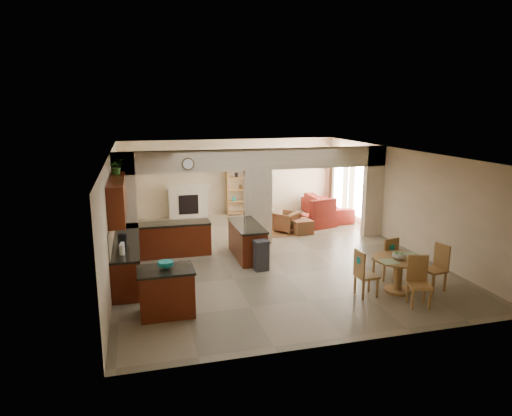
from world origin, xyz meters
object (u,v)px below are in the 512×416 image
object	(u,v)px
dining_table	(399,270)
sofa	(326,207)
armchair	(286,222)
kitchen_island	(167,292)

from	to	relation	value
dining_table	sofa	size ratio (longest dim) A/B	0.43
dining_table	armchair	distance (m)	5.36
kitchen_island	armchair	world-z (taller)	kitchen_island
dining_table	armchair	bearing A→B (deg)	98.64
sofa	dining_table	bearing A→B (deg)	169.87
armchair	sofa	bearing A→B (deg)	178.12
dining_table	sofa	bearing A→B (deg)	79.52
kitchen_island	armchair	distance (m)	6.61
kitchen_island	sofa	bearing A→B (deg)	46.54
sofa	kitchen_island	bearing A→B (deg)	137.26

